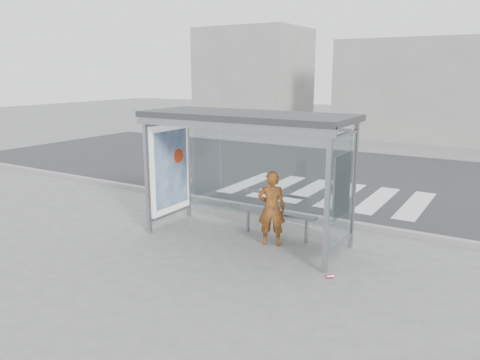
{
  "coord_description": "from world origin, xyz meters",
  "views": [
    {
      "loc": [
        4.65,
        -7.91,
        3.39
      ],
      "look_at": [
        -0.26,
        0.2,
        1.2
      ],
      "focal_mm": 35.0,
      "sensor_mm": 36.0,
      "label": 1
    }
  ],
  "objects_px": {
    "person": "(272,208)",
    "soda_can": "(330,276)",
    "bus_shelter": "(232,143)",
    "bench": "(277,212)"
  },
  "relations": [
    {
      "from": "bench",
      "to": "soda_can",
      "type": "relative_size",
      "value": 14.74
    },
    {
      "from": "bench",
      "to": "soda_can",
      "type": "xyz_separation_m",
      "value": [
        1.7,
        -1.37,
        -0.51
      ]
    },
    {
      "from": "person",
      "to": "soda_can",
      "type": "xyz_separation_m",
      "value": [
        1.58,
        -0.89,
        -0.73
      ]
    },
    {
      "from": "bus_shelter",
      "to": "bench",
      "type": "bearing_deg",
      "value": 27.51
    },
    {
      "from": "bench",
      "to": "person",
      "type": "bearing_deg",
      "value": -76.23
    },
    {
      "from": "bus_shelter",
      "to": "person",
      "type": "distance_m",
      "value": 1.55
    },
    {
      "from": "bus_shelter",
      "to": "person",
      "type": "height_order",
      "value": "bus_shelter"
    },
    {
      "from": "soda_can",
      "to": "bench",
      "type": "bearing_deg",
      "value": 141.03
    },
    {
      "from": "bus_shelter",
      "to": "person",
      "type": "relative_size",
      "value": 2.8
    },
    {
      "from": "person",
      "to": "bench",
      "type": "height_order",
      "value": "person"
    }
  ]
}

